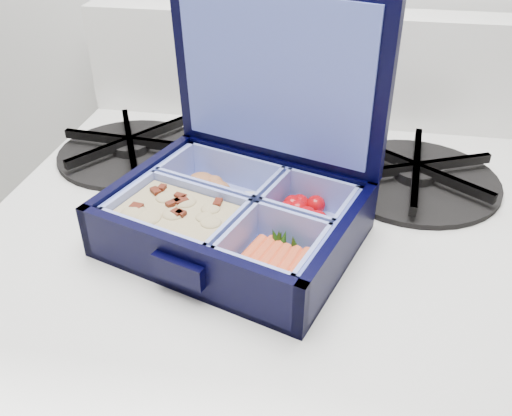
# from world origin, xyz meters

# --- Properties ---
(bento_box) EXTENTS (0.25, 0.22, 0.05)m
(bento_box) POSITION_xyz_m (-0.21, 1.66, 0.90)
(bento_box) COLOR black
(bento_box) RESTS_ON stove
(burner_grate) EXTENTS (0.24, 0.24, 0.03)m
(burner_grate) POSITION_xyz_m (-0.04, 1.80, 0.89)
(burner_grate) COLOR black
(burner_grate) RESTS_ON stove
(burner_grate_rear) EXTENTS (0.18, 0.18, 0.02)m
(burner_grate_rear) POSITION_xyz_m (-0.36, 1.80, 0.89)
(burner_grate_rear) COLOR black
(burner_grate_rear) RESTS_ON stove
(fork) EXTENTS (0.12, 0.16, 0.01)m
(fork) POSITION_xyz_m (-0.14, 1.78, 0.88)
(fork) COLOR #AAAEC3
(fork) RESTS_ON stove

